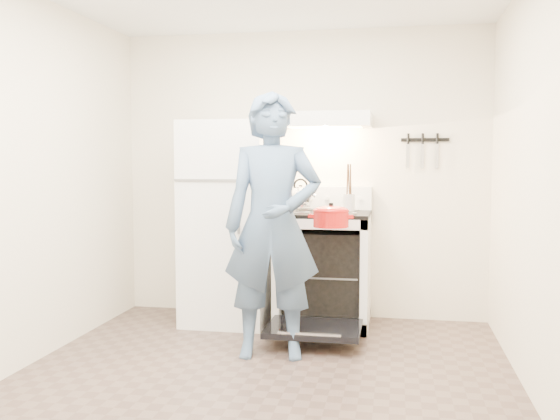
# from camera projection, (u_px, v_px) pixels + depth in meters

# --- Properties ---
(floor) EXTENTS (3.60, 3.60, 0.00)m
(floor) POSITION_uv_depth(u_px,v_px,m) (258.00, 385.00, 3.83)
(floor) COLOR brown
(floor) RESTS_ON ground
(back_wall) EXTENTS (3.20, 0.02, 2.50)m
(back_wall) POSITION_uv_depth(u_px,v_px,m) (302.00, 175.00, 5.50)
(back_wall) COLOR beige
(back_wall) RESTS_ON ground
(refrigerator) EXTENTS (0.70, 0.70, 1.70)m
(refrigerator) POSITION_uv_depth(u_px,v_px,m) (229.00, 222.00, 5.29)
(refrigerator) COLOR white
(refrigerator) RESTS_ON floor
(stove_body) EXTENTS (0.76, 0.65, 0.92)m
(stove_body) POSITION_uv_depth(u_px,v_px,m) (323.00, 270.00, 5.20)
(stove_body) COLOR white
(stove_body) RESTS_ON floor
(cooktop) EXTENTS (0.76, 0.65, 0.03)m
(cooktop) POSITION_uv_depth(u_px,v_px,m) (324.00, 214.00, 5.16)
(cooktop) COLOR black
(cooktop) RESTS_ON stove_body
(backsplash) EXTENTS (0.76, 0.07, 0.20)m
(backsplash) POSITION_uv_depth(u_px,v_px,m) (328.00, 198.00, 5.43)
(backsplash) COLOR white
(backsplash) RESTS_ON cooktop
(oven_door) EXTENTS (0.70, 0.54, 0.04)m
(oven_door) POSITION_uv_depth(u_px,v_px,m) (314.00, 329.00, 4.64)
(oven_door) COLOR black
(oven_door) RESTS_ON floor
(oven_rack) EXTENTS (0.60, 0.52, 0.01)m
(oven_rack) POSITION_uv_depth(u_px,v_px,m) (323.00, 273.00, 5.20)
(oven_rack) COLOR slate
(oven_rack) RESTS_ON stove_body
(range_hood) EXTENTS (0.76, 0.50, 0.12)m
(range_hood) POSITION_uv_depth(u_px,v_px,m) (325.00, 120.00, 5.17)
(range_hood) COLOR white
(range_hood) RESTS_ON back_wall
(knife_strip) EXTENTS (0.40, 0.02, 0.03)m
(knife_strip) POSITION_uv_depth(u_px,v_px,m) (425.00, 140.00, 5.26)
(knife_strip) COLOR black
(knife_strip) RESTS_ON back_wall
(pizza_stone) EXTENTS (0.35, 0.35, 0.02)m
(pizza_stone) POSITION_uv_depth(u_px,v_px,m) (314.00, 270.00, 5.26)
(pizza_stone) COLOR #927656
(pizza_stone) RESTS_ON oven_rack
(tea_kettle) EXTENTS (0.22, 0.18, 0.27)m
(tea_kettle) POSITION_uv_depth(u_px,v_px,m) (301.00, 195.00, 5.26)
(tea_kettle) COLOR #BCBCC1
(tea_kettle) RESTS_ON cooktop
(utensil_jar) EXTENTS (0.10, 0.10, 0.13)m
(utensil_jar) POSITION_uv_depth(u_px,v_px,m) (349.00, 202.00, 4.94)
(utensil_jar) COLOR silver
(utensil_jar) RESTS_ON cooktop
(person) EXTENTS (0.73, 0.54, 1.85)m
(person) POSITION_uv_depth(u_px,v_px,m) (273.00, 226.00, 4.33)
(person) COLOR #3D587B
(person) RESTS_ON floor
(dutch_oven) EXTENTS (0.33, 0.26, 0.22)m
(dutch_oven) POSITION_uv_depth(u_px,v_px,m) (331.00, 219.00, 4.59)
(dutch_oven) COLOR red
(dutch_oven) RESTS_ON person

